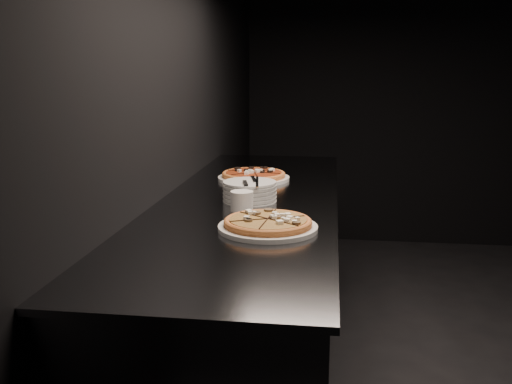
# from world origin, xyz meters

# --- Properties ---
(wall_left) EXTENTS (0.02, 5.00, 2.80)m
(wall_left) POSITION_xyz_m (-2.50, 0.00, 1.40)
(wall_left) COLOR black
(wall_left) RESTS_ON floor
(counter) EXTENTS (0.74, 2.44, 0.92)m
(counter) POSITION_xyz_m (-2.13, 0.00, 0.46)
(counter) COLOR #57585E
(counter) RESTS_ON floor
(pizza_mushroom) EXTENTS (0.40, 0.40, 0.04)m
(pizza_mushroom) POSITION_xyz_m (-2.00, -0.49, 0.94)
(pizza_mushroom) COLOR white
(pizza_mushroom) RESTS_ON counter
(pizza_tomato) EXTENTS (0.38, 0.38, 0.04)m
(pizza_tomato) POSITION_xyz_m (-2.17, 0.40, 0.94)
(pizza_tomato) COLOR white
(pizza_tomato) RESTS_ON counter
(plate_stack) EXTENTS (0.22, 0.22, 0.08)m
(plate_stack) POSITION_xyz_m (-2.12, -0.06, 0.96)
(plate_stack) COLOR white
(plate_stack) RESTS_ON counter
(cutlery) EXTENTS (0.07, 0.24, 0.01)m
(cutlery) POSITION_xyz_m (-2.11, -0.08, 1.01)
(cutlery) COLOR #B9BBC0
(cutlery) RESTS_ON plate_stack
(ramekin) EXTENTS (0.09, 0.09, 0.08)m
(ramekin) POSITION_xyz_m (-2.13, -0.23, 0.96)
(ramekin) COLOR silver
(ramekin) RESTS_ON counter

